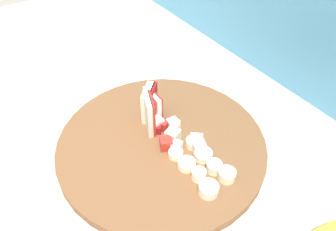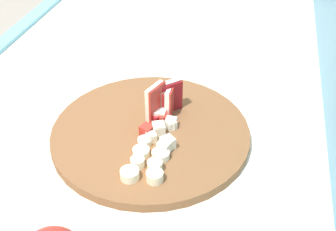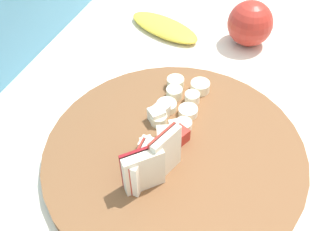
# 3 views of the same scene
# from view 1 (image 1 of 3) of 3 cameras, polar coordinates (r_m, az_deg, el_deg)

# --- Properties ---
(tile_backsplash) EXTENTS (2.40, 0.04, 1.40)m
(tile_backsplash) POSITION_cam_1_polar(r_m,az_deg,el_deg) (0.84, 20.71, -7.50)
(tile_backsplash) COLOR #4C8EB2
(tile_backsplash) RESTS_ON ground
(cutting_board) EXTENTS (0.35, 0.35, 0.02)m
(cutting_board) POSITION_cam_1_polar(r_m,az_deg,el_deg) (0.55, -1.14, -5.01)
(cutting_board) COLOR brown
(cutting_board) RESTS_ON tiled_countertop
(apple_wedge_fan) EXTENTS (0.08, 0.06, 0.07)m
(apple_wedge_fan) POSITION_cam_1_polar(r_m,az_deg,el_deg) (0.57, -3.04, 1.56)
(apple_wedge_fan) COLOR maroon
(apple_wedge_fan) RESTS_ON cutting_board
(apple_dice_pile) EXTENTS (0.10, 0.07, 0.02)m
(apple_dice_pile) POSITION_cam_1_polar(r_m,az_deg,el_deg) (0.55, 1.04, -3.26)
(apple_dice_pile) COLOR #EFE5CC
(apple_dice_pile) RESTS_ON cutting_board
(banana_slice_rows) EXTENTS (0.11, 0.07, 0.02)m
(banana_slice_rows) POSITION_cam_1_polar(r_m,az_deg,el_deg) (0.51, 6.05, -8.79)
(banana_slice_rows) COLOR white
(banana_slice_rows) RESTS_ON cutting_board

